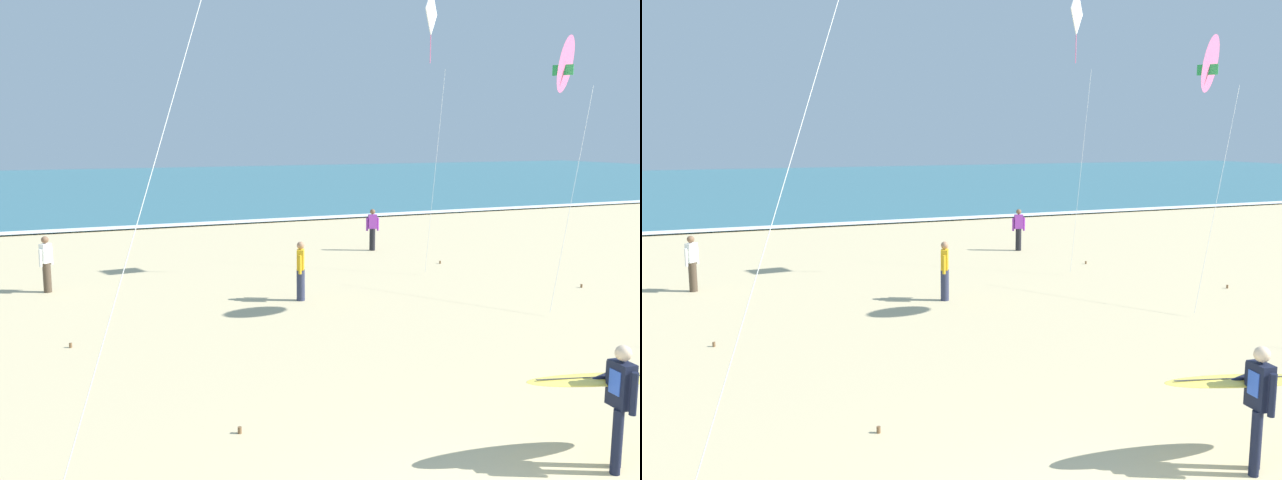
% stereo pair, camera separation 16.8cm
% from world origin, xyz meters
% --- Properties ---
extents(ocean_water, '(160.00, 60.00, 0.08)m').
position_xyz_m(ocean_water, '(0.00, 57.52, 0.04)').
color(ocean_water, '#336B7A').
rests_on(ocean_water, ground).
extents(shoreline_foam, '(160.00, 1.11, 0.01)m').
position_xyz_m(shoreline_foam, '(0.00, 27.82, 0.09)').
color(shoreline_foam, white).
rests_on(shoreline_foam, ocean_water).
extents(surfer_lead, '(2.36, 1.00, 1.71)m').
position_xyz_m(surfer_lead, '(2.26, 1.54, 1.04)').
color(surfer_lead, black).
rests_on(surfer_lead, ground).
extents(kite_diamond_ivory_mid, '(2.00, 1.95, 8.66)m').
position_xyz_m(kite_diamond_ivory_mid, '(6.64, 13.25, 7.76)').
color(kite_diamond_ivory_mid, white).
rests_on(kite_diamond_ivory_mid, ground).
extents(kite_delta_rose_far, '(3.70, 2.68, 6.64)m').
position_xyz_m(kite_delta_rose_far, '(6.80, 7.78, 5.97)').
color(kite_delta_rose_far, pink).
rests_on(kite_delta_rose_far, ground).
extents(bystander_purple_top, '(0.49, 0.25, 1.59)m').
position_xyz_m(bystander_purple_top, '(7.19, 18.00, 0.81)').
color(bystander_purple_top, black).
rests_on(bystander_purple_top, ground).
extents(bystander_white_top, '(0.37, 0.39, 1.59)m').
position_xyz_m(bystander_white_top, '(-4.42, 15.28, 0.81)').
color(bystander_white_top, '#4C3D2D').
rests_on(bystander_white_top, ground).
extents(bystander_yellow_top, '(0.30, 0.46, 1.59)m').
position_xyz_m(bystander_yellow_top, '(1.78, 11.63, 0.81)').
color(bystander_yellow_top, '#2D334C').
rests_on(bystander_yellow_top, ground).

